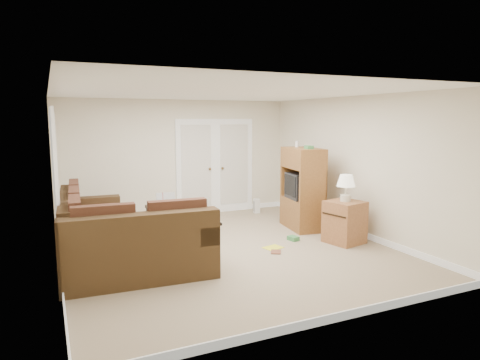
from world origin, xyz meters
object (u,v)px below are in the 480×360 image
coffee_table (169,222)px  tv_armoire (302,188)px  sectional_sofa (112,238)px  side_cabinet (345,218)px

coffee_table → tv_armoire: size_ratio=0.74×
sectional_sofa → tv_armoire: bearing=11.9°
sectional_sofa → side_cabinet: 3.79m
side_cabinet → tv_armoire: bearing=83.2°
coffee_table → side_cabinet: 3.07m
sectional_sofa → coffee_table: (1.12, 1.00, -0.09)m
sectional_sofa → tv_armoire: size_ratio=1.87×
coffee_table → tv_armoire: tv_armoire is taller
coffee_table → sectional_sofa: bearing=-137.1°
coffee_table → tv_armoire: (2.50, -0.45, 0.51)m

